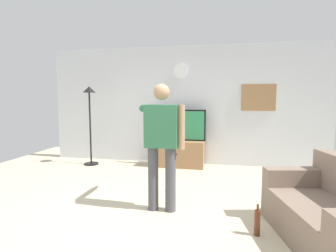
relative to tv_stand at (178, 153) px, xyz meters
name	(u,v)px	position (x,y,z in m)	size (l,w,h in m)	color
ground_plane	(151,217)	(0.06, -2.60, -0.29)	(8.40, 8.40, 0.00)	beige
back_wall	(183,105)	(0.06, 0.35, 1.06)	(6.40, 0.10, 2.70)	silver
tv_stand	(178,153)	(0.00, 0.00, 0.00)	(1.14, 0.51, 0.58)	#997047
television	(179,125)	(0.00, 0.05, 0.63)	(1.19, 0.07, 0.69)	black
wall_clock	(181,71)	(0.00, 0.29, 1.85)	(0.33, 0.33, 0.03)	white
framed_picture	(258,97)	(1.71, 0.30, 1.24)	(0.72, 0.04, 0.58)	#997047
floor_lamp	(90,109)	(-1.99, -0.24, 0.99)	(0.32, 0.32, 1.78)	black
person_standing_nearer_lamp	(162,139)	(0.15, -2.35, 0.68)	(0.61, 0.78, 1.70)	#4C4C51
side_couch	(335,215)	(2.08, -2.86, 0.03)	(1.14, 1.65, 0.87)	#7F6B5B
beverage_bottle	(257,222)	(1.33, -2.81, -0.14)	(0.07, 0.07, 0.36)	#592D19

